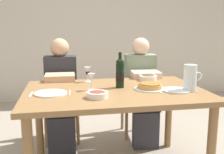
% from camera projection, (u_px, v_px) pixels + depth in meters
% --- Properties ---
extents(back_wall, '(8.00, 0.10, 2.80)m').
position_uv_depth(back_wall, '(86.00, 19.00, 4.65)').
color(back_wall, beige).
rests_on(back_wall, ground).
extents(dining_table, '(1.50, 1.00, 0.76)m').
position_uv_depth(dining_table, '(115.00, 100.00, 2.27)').
color(dining_table, olive).
rests_on(dining_table, ground).
extents(wine_bottle, '(0.07, 0.07, 0.31)m').
position_uv_depth(wine_bottle, '(120.00, 73.00, 2.32)').
color(wine_bottle, black).
rests_on(wine_bottle, dining_table).
extents(water_pitcher, '(0.16, 0.11, 0.22)m').
position_uv_depth(water_pitcher, '(190.00, 79.00, 2.20)').
color(water_pitcher, silver).
rests_on(water_pitcher, dining_table).
extents(baked_tart, '(0.27, 0.27, 0.06)m').
position_uv_depth(baked_tart, '(150.00, 86.00, 2.27)').
color(baked_tart, silver).
rests_on(baked_tart, dining_table).
extents(salad_bowl, '(0.16, 0.16, 0.05)m').
position_uv_depth(salad_bowl, '(97.00, 94.00, 2.00)').
color(salad_bowl, white).
rests_on(salad_bowl, dining_table).
extents(olive_bowl, '(0.17, 0.17, 0.06)m').
position_uv_depth(olive_bowl, '(148.00, 77.00, 2.64)').
color(olive_bowl, white).
rests_on(olive_bowl, dining_table).
extents(wine_glass_left_diner, '(0.06, 0.06, 0.14)m').
position_uv_depth(wine_glass_left_diner, '(88.00, 72.00, 2.56)').
color(wine_glass_left_diner, silver).
rests_on(wine_glass_left_diner, dining_table).
extents(wine_glass_right_diner, '(0.06, 0.06, 0.14)m').
position_uv_depth(wine_glass_right_diner, '(91.00, 78.00, 2.23)').
color(wine_glass_right_diner, silver).
rests_on(wine_glass_right_diner, dining_table).
extents(dinner_plate_left_setting, '(0.26, 0.26, 0.01)m').
position_uv_depth(dinner_plate_left_setting, '(50.00, 93.00, 2.12)').
color(dinner_plate_left_setting, white).
rests_on(dinner_plate_left_setting, dining_table).
extents(dinner_plate_right_setting, '(0.23, 0.23, 0.01)m').
position_uv_depth(dinner_plate_right_setting, '(176.00, 90.00, 2.21)').
color(dinner_plate_right_setting, silver).
rests_on(dinner_plate_right_setting, dining_table).
extents(fork_left_setting, '(0.02, 0.16, 0.00)m').
position_uv_depth(fork_left_setting, '(31.00, 94.00, 2.09)').
color(fork_left_setting, silver).
rests_on(fork_left_setting, dining_table).
extents(knife_left_setting, '(0.02, 0.18, 0.00)m').
position_uv_depth(knife_left_setting, '(70.00, 93.00, 2.14)').
color(knife_left_setting, silver).
rests_on(knife_left_setting, dining_table).
extents(knife_right_setting, '(0.02, 0.18, 0.00)m').
position_uv_depth(knife_right_setting, '(193.00, 90.00, 2.24)').
color(knife_right_setting, silver).
rests_on(knife_right_setting, dining_table).
extents(spoon_right_setting, '(0.02, 0.16, 0.00)m').
position_uv_depth(spoon_right_setting, '(159.00, 91.00, 2.19)').
color(spoon_right_setting, silver).
rests_on(spoon_right_setting, dining_table).
extents(chair_left, '(0.41, 0.41, 0.87)m').
position_uv_depth(chair_left, '(62.00, 96.00, 3.09)').
color(chair_left, '#9E7A51').
rests_on(chair_left, ground).
extents(diner_left, '(0.34, 0.51, 1.16)m').
position_uv_depth(diner_left, '(61.00, 90.00, 2.84)').
color(diner_left, '#2D2D33').
rests_on(diner_left, ground).
extents(chair_right, '(0.43, 0.43, 0.87)m').
position_uv_depth(chair_right, '(137.00, 92.00, 3.25)').
color(chair_right, '#9E7A51').
rests_on(chair_right, ground).
extents(diner_right, '(0.36, 0.52, 1.16)m').
position_uv_depth(diner_right, '(142.00, 87.00, 3.00)').
color(diner_right, gray).
rests_on(diner_right, ground).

